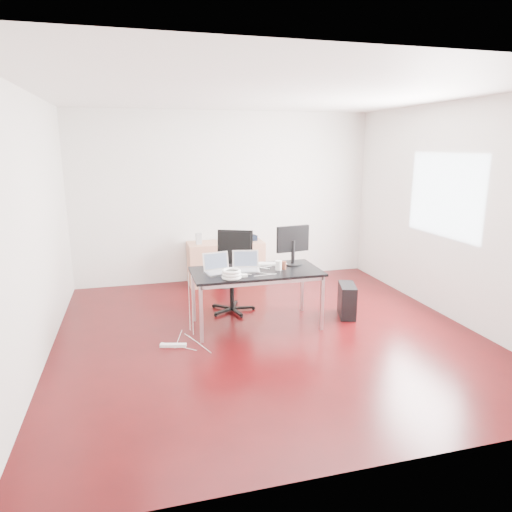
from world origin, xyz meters
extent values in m
plane|color=#330507|center=(0.00, 0.00, 0.00)|extent=(5.00, 5.00, 0.00)
plane|color=silver|center=(0.00, 0.00, 2.80)|extent=(5.00, 5.00, 0.00)
plane|color=silver|center=(0.00, 2.50, 1.40)|extent=(5.00, 0.00, 5.00)
plane|color=silver|center=(0.00, -2.50, 1.40)|extent=(5.00, 0.00, 5.00)
plane|color=silver|center=(-2.50, 0.00, 1.40)|extent=(0.00, 5.00, 5.00)
plane|color=silver|center=(2.50, 0.00, 1.40)|extent=(0.00, 5.00, 5.00)
plane|color=white|center=(2.48, 0.20, 1.60)|extent=(0.00, 1.50, 1.50)
cube|color=black|center=(-0.07, 0.29, 0.71)|extent=(1.60, 0.80, 0.03)
cube|color=silver|center=(-0.82, -0.06, 0.35)|extent=(0.04, 0.04, 0.70)
cube|color=silver|center=(-0.82, 0.64, 0.35)|extent=(0.04, 0.04, 0.70)
cube|color=silver|center=(0.68, -0.06, 0.35)|extent=(0.04, 0.04, 0.70)
cube|color=silver|center=(0.68, 0.64, 0.35)|extent=(0.04, 0.04, 0.70)
cylinder|color=black|center=(-0.26, 0.87, 0.23)|extent=(0.06, 0.06, 0.47)
cube|color=black|center=(-0.26, 0.87, 0.50)|extent=(0.62, 0.61, 0.06)
cube|color=black|center=(-0.17, 1.08, 0.81)|extent=(0.46, 0.27, 0.55)
cube|color=#B5785A|center=(-0.44, 2.23, 0.35)|extent=(0.50, 0.50, 0.70)
cube|color=#B5785A|center=(0.30, 2.23, 0.35)|extent=(0.50, 0.50, 0.70)
cube|color=black|center=(1.20, 0.29, 0.22)|extent=(0.33, 0.49, 0.44)
cylinder|color=black|center=(-0.15, 2.00, 0.14)|extent=(0.25, 0.25, 0.28)
cube|color=white|center=(-1.15, -0.09, 0.02)|extent=(0.31, 0.13, 0.04)
cube|color=silver|center=(-0.53, 0.28, 0.74)|extent=(0.36, 0.28, 0.01)
cube|color=silver|center=(-0.55, 0.40, 0.85)|extent=(0.33, 0.10, 0.22)
cube|color=#475166|center=(-0.55, 0.39, 0.85)|extent=(0.29, 0.09, 0.18)
cube|color=silver|center=(-0.19, 0.30, 0.74)|extent=(0.37, 0.29, 0.01)
cube|color=silver|center=(-0.17, 0.41, 0.85)|extent=(0.33, 0.11, 0.22)
cube|color=#475166|center=(-0.17, 0.41, 0.85)|extent=(0.29, 0.09, 0.18)
cylinder|color=black|center=(0.47, 0.45, 0.74)|extent=(0.26, 0.26, 0.02)
cylinder|color=black|center=(0.47, 0.45, 0.90)|extent=(0.05, 0.05, 0.30)
cube|color=black|center=(0.47, 0.46, 1.07)|extent=(0.45, 0.12, 0.34)
cube|color=#475166|center=(0.47, 0.49, 1.07)|extent=(0.39, 0.06, 0.29)
cube|color=white|center=(0.18, 0.52, 0.74)|extent=(0.46, 0.22, 0.02)
cylinder|color=white|center=(0.21, 0.24, 0.79)|extent=(0.10, 0.10, 0.12)
cylinder|color=#592C1E|center=(0.28, 0.26, 0.78)|extent=(0.08, 0.08, 0.10)
torus|color=white|center=(-0.44, 0.02, 0.75)|extent=(0.24, 0.24, 0.04)
torus|color=white|center=(-0.44, 0.02, 0.78)|extent=(0.23, 0.23, 0.04)
torus|color=white|center=(-0.44, 0.02, 0.82)|extent=(0.22, 0.22, 0.04)
cube|color=white|center=(-0.28, 0.06, 0.74)|extent=(0.07, 0.07, 0.03)
cube|color=#9E9E9E|center=(-0.52, 2.18, 0.79)|extent=(0.09, 0.09, 0.18)
cube|color=black|center=(0.29, 2.27, 0.74)|extent=(0.35, 0.31, 0.09)
camera|label=1|loc=(-1.49, -5.01, 2.24)|focal=32.00mm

